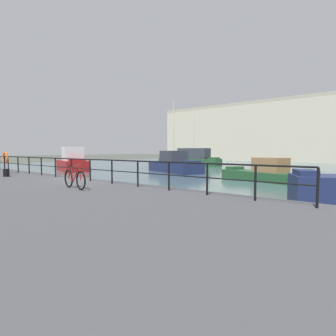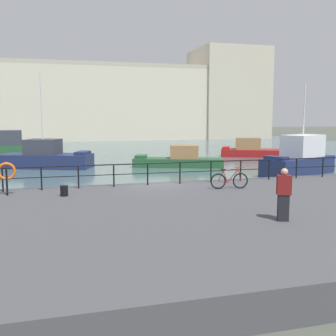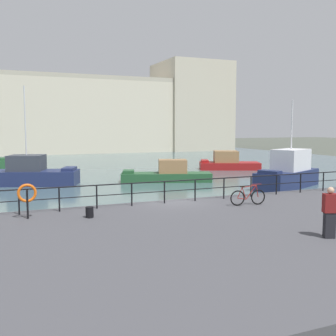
{
  "view_description": "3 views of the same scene",
  "coord_description": "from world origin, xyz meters",
  "views": [
    {
      "loc": [
        12.18,
        -8.48,
        2.36
      ],
      "look_at": [
        1.47,
        4.78,
        1.25
      ],
      "focal_mm": 28.81,
      "sensor_mm": 36.0,
      "label": 1
    },
    {
      "loc": [
        -4.76,
        -19.62,
        4.19
      ],
      "look_at": [
        1.19,
        1.82,
        1.34
      ],
      "focal_mm": 43.42,
      "sensor_mm": 36.0,
      "label": 2
    },
    {
      "loc": [
        -7.79,
        -18.41,
        4.52
      ],
      "look_at": [
        2.19,
        5.29,
        1.89
      ],
      "focal_mm": 43.44,
      "sensor_mm": 36.0,
      "label": 3
    }
  ],
  "objects": [
    {
      "name": "parked_bicycle",
      "position": [
        2.85,
        -2.7,
        1.27
      ],
      "size": [
        1.76,
        0.28,
        0.98
      ],
      "rotation": [
        0.0,
        0.0,
        -0.12
      ],
      "color": "black",
      "rests_on": "quay_promenade"
    },
    {
      "name": "quay_promenade",
      "position": [
        0.0,
        -6.5,
        0.44
      ],
      "size": [
        56.0,
        13.0,
        0.88
      ],
      "primitive_type": "cube",
      "color": "#47474C",
      "rests_on": "ground_plane"
    },
    {
      "name": "life_ring_stand",
      "position": [
        -6.78,
        -1.62,
        1.85
      ],
      "size": [
        0.75,
        0.16,
        1.4
      ],
      "color": "black",
      "rests_on": "quay_promenade"
    },
    {
      "name": "harbor_building",
      "position": [
        5.96,
        53.96,
        6.65
      ],
      "size": [
        67.68,
        12.72,
        16.74
      ],
      "color": "beige",
      "rests_on": "ground_plane"
    },
    {
      "name": "moored_harbor_tender",
      "position": [
        5.05,
        12.26,
        0.62
      ],
      "size": [
        7.61,
        4.31,
        1.81
      ],
      "rotation": [
        0.0,
        0.0,
        2.8
      ],
      "color": "#23512D",
      "rests_on": "water_basin"
    },
    {
      "name": "quay_railing",
      "position": [
        0.28,
        -0.75,
        1.62
      ],
      "size": [
        21.25,
        0.07,
        1.08
      ],
      "color": "black",
      "rests_on": "quay_promenade"
    },
    {
      "name": "mooring_bollard",
      "position": [
        -4.48,
        -2.43,
        1.1
      ],
      "size": [
        0.32,
        0.32,
        0.44
      ],
      "primitive_type": "cylinder",
      "color": "black",
      "rests_on": "quay_promenade"
    },
    {
      "name": "moored_small_launch",
      "position": [
        12.06,
        5.71,
        1.13
      ],
      "size": [
        6.79,
        4.7,
        6.48
      ],
      "rotation": [
        0.0,
        0.0,
        3.58
      ],
      "color": "navy",
      "rests_on": "water_basin"
    },
    {
      "name": "moored_green_narrowboat",
      "position": [
        -5.59,
        14.64,
        0.85
      ],
      "size": [
        7.84,
        5.09,
        7.62
      ],
      "rotation": [
        0.0,
        0.0,
        -0.37
      ],
      "color": "navy",
      "rests_on": "water_basin"
    },
    {
      "name": "ground_plane",
      "position": [
        0.0,
        0.0,
        0.0
      ],
      "size": [
        240.0,
        240.0,
        0.0
      ],
      "primitive_type": "plane",
      "color": "#4C5147"
    },
    {
      "name": "standing_person",
      "position": [
        2.14,
        -8.45,
        1.74
      ],
      "size": [
        0.51,
        0.42,
        1.69
      ],
      "rotation": [
        0.0,
        0.0,
        1.21
      ],
      "color": "black",
      "rests_on": "quay_promenade"
    },
    {
      "name": "moored_cabin_cruiser",
      "position": [
        14.72,
        18.67,
        0.73
      ],
      "size": [
        6.76,
        4.9,
        1.96
      ],
      "rotation": [
        0.0,
        0.0,
        2.72
      ],
      "color": "maroon",
      "rests_on": "water_basin"
    },
    {
      "name": "water_basin",
      "position": [
        0.0,
        30.2,
        0.01
      ],
      "size": [
        80.0,
        60.0,
        0.01
      ],
      "primitive_type": "cube",
      "color": "#476066",
      "rests_on": "ground_plane"
    }
  ]
}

